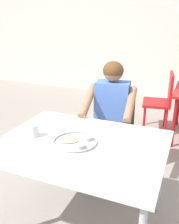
# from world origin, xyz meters

# --- Properties ---
(ground_plane) EXTENTS (12.00, 12.00, 0.05)m
(ground_plane) POSITION_xyz_m (0.00, 0.00, -0.03)
(ground_plane) COLOR gray
(back_wall) EXTENTS (12.00, 0.12, 3.40)m
(back_wall) POSITION_xyz_m (0.00, 3.86, 1.70)
(back_wall) COLOR silver
(back_wall) RESTS_ON ground
(table_foreground) EXTENTS (1.22, 0.95, 0.75)m
(table_foreground) POSITION_xyz_m (0.00, -0.04, 0.68)
(table_foreground) COLOR silver
(table_foreground) RESTS_ON ground
(thali_tray) EXTENTS (0.33, 0.33, 0.03)m
(thali_tray) POSITION_xyz_m (-0.04, -0.06, 0.76)
(thali_tray) COLOR #B7BABF
(thali_tray) RESTS_ON table_foreground
(drinking_cup) EXTENTS (0.08, 0.08, 0.09)m
(drinking_cup) POSITION_xyz_m (-0.38, -0.08, 0.80)
(drinking_cup) COLOR silver
(drinking_cup) RESTS_ON table_foreground
(chair_foreground) EXTENTS (0.48, 0.45, 0.81)m
(chair_foreground) POSITION_xyz_m (-0.04, 0.93, 0.48)
(chair_foreground) COLOR #3F3F44
(chair_foreground) RESTS_ON ground
(diner_foreground) EXTENTS (0.54, 0.58, 1.22)m
(diner_foreground) POSITION_xyz_m (-0.02, 0.72, 0.73)
(diner_foreground) COLOR #393939
(diner_foreground) RESTS_ON ground
(chair_red_left) EXTENTS (0.45, 0.49, 0.89)m
(chair_red_left) POSITION_xyz_m (0.33, 2.08, 0.52)
(chair_red_left) COLOR red
(chair_red_left) RESTS_ON ground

